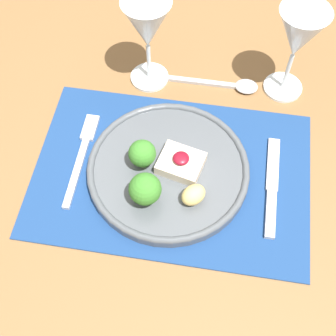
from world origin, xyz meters
The scene contains 9 objects.
ground_plane centered at (0.00, 0.00, 0.00)m, with size 8.00×8.00×0.00m, color brown.
dining_table centered at (0.00, 0.00, 0.65)m, with size 1.38×1.11×0.74m.
placemat centered at (0.00, 0.00, 0.74)m, with size 0.47×0.32×0.00m, color navy.
dinner_plate centered at (-0.01, -0.01, 0.76)m, with size 0.28×0.28×0.08m.
fork centered at (-0.16, 0.02, 0.74)m, with size 0.02×0.19×0.01m.
knife centered at (0.17, -0.01, 0.74)m, with size 0.02×0.19×0.01m.
spoon centered at (0.09, 0.21, 0.74)m, with size 0.18×0.04×0.01m.
wine_glass_near centered at (0.18, 0.22, 0.87)m, with size 0.09×0.09×0.19m.
wine_glass_far centered at (-0.08, 0.21, 0.86)m, with size 0.09×0.09×0.18m.
Camera 1 is at (0.06, -0.41, 1.43)m, focal length 50.00 mm.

